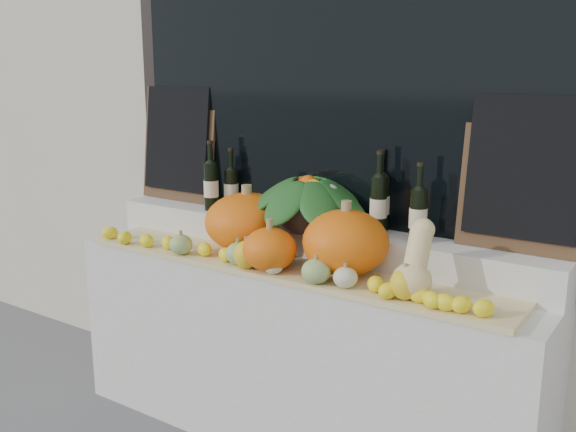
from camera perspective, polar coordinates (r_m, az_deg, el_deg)
The scene contains 17 objects.
display_sill at distance 3.11m, azimuth 0.79°, elevation -12.02°, with size 2.30×0.55×0.88m, color silver.
rear_tier at distance 3.05m, azimuth 2.36°, elevation -2.13°, with size 2.30×0.25×0.16m, color silver.
straw_bedding at distance 2.85m, azimuth -0.56°, elevation -4.65°, with size 2.10×0.32×0.03m, color tan.
pumpkin_left at distance 3.05m, azimuth -3.66°, elevation -0.52°, with size 0.40×0.40×0.28m, color orange.
pumpkin_right at distance 2.71m, azimuth 5.14°, elevation -2.34°, with size 0.37×0.37×0.28m, color orange.
pumpkin_center at distance 2.75m, azimuth -1.64°, elevation -2.98°, with size 0.24×0.24×0.19m, color orange.
butternut_squash at distance 2.49m, azimuth 11.22°, elevation -4.37°, with size 0.15×0.21×0.29m.
decorative_gourds at distance 2.69m, azimuth -0.16°, elevation -4.26°, with size 1.23×0.15×0.15m.
lemon_heap at distance 2.75m, azimuth -1.86°, elevation -4.35°, with size 2.20×0.16×0.06m, color yellow, non-canonical shape.
produce_bowl at distance 3.01m, azimuth 1.79°, elevation 1.47°, with size 0.66×0.66×0.24m.
wine_bottle_far_left at distance 3.32m, azimuth -6.85°, elevation 2.70°, with size 0.08×0.08×0.36m.
wine_bottle_near_left at distance 3.33m, azimuth -5.07°, elevation 2.44°, with size 0.08×0.08×0.32m.
wine_bottle_tall at distance 2.92m, azimuth 8.21°, elevation 1.27°, with size 0.08×0.08×0.36m.
wine_bottle_near_right at distance 2.84m, azimuth 8.04°, elevation 1.03°, with size 0.08×0.08×0.37m.
wine_bottle_far_right at distance 2.75m, azimuth 11.50°, elevation 0.14°, with size 0.08×0.08×0.34m.
chalkboard_left at distance 3.58m, azimuth -9.77°, elevation 6.53°, with size 0.50×0.10×0.62m.
chalkboard_right at distance 2.68m, azimuth 20.24°, elevation 3.74°, with size 0.50×0.10×0.62m.
Camera 1 is at (1.54, -0.84, 1.76)m, focal length 40.00 mm.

